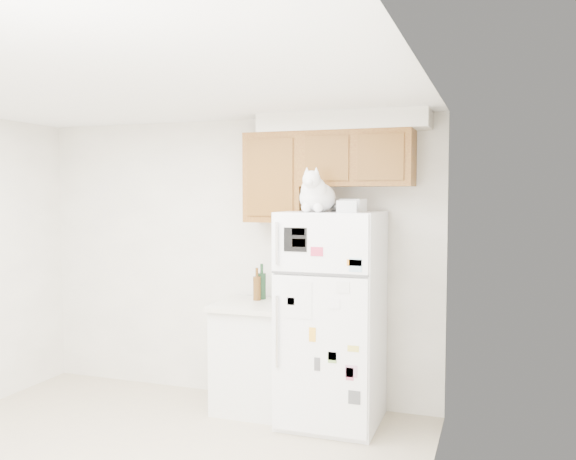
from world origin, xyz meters
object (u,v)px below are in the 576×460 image
at_px(storage_box_back, 353,205).
at_px(bottle_green, 262,281).
at_px(bottle_amber, 257,284).
at_px(storage_box_front, 347,206).
at_px(base_counter, 255,356).
at_px(refrigerator, 332,318).
at_px(cat, 317,195).

relative_size(storage_box_back, bottle_green, 0.58).
bearing_deg(bottle_amber, storage_box_front, -20.53).
height_order(base_counter, storage_box_front, storage_box_front).
height_order(storage_box_front, bottle_green, storage_box_front).
bearing_deg(base_counter, storage_box_back, -0.30).
xyz_separation_m(refrigerator, base_counter, (-0.69, 0.07, -0.39)).
height_order(storage_box_back, bottle_green, storage_box_back).
height_order(storage_box_back, storage_box_front, storage_box_back).
relative_size(storage_box_back, storage_box_front, 1.20).
height_order(cat, bottle_green, cat).
relative_size(base_counter, storage_box_front, 6.13).
bearing_deg(bottle_green, refrigerator, -20.02).
bearing_deg(bottle_green, storage_box_front, -25.10).
xyz_separation_m(base_counter, storage_box_front, (0.84, -0.22, 1.28)).
bearing_deg(storage_box_back, bottle_green, -178.10).
distance_m(base_counter, cat, 1.51).
bearing_deg(bottle_amber, cat, -26.76).
bearing_deg(bottle_green, cat, -32.55).
height_order(cat, storage_box_back, cat).
relative_size(refrigerator, storage_box_back, 9.44).
xyz_separation_m(bottle_green, bottle_amber, (-0.02, -0.07, -0.01)).
bearing_deg(storage_box_back, refrigerator, -141.59).
relative_size(refrigerator, bottle_amber, 6.01).
relative_size(refrigerator, storage_box_front, 11.33).
xyz_separation_m(storage_box_back, storage_box_front, (-0.00, -0.21, -0.01)).
bearing_deg(storage_box_back, cat, -125.30).
height_order(refrigerator, bottle_green, refrigerator).
bearing_deg(cat, bottle_amber, 153.24).
bearing_deg(bottle_green, storage_box_back, -12.29).
xyz_separation_m(cat, bottle_green, (-0.61, 0.39, -0.75)).
xyz_separation_m(refrigerator, storage_box_back, (0.15, 0.07, 0.90)).
xyz_separation_m(base_counter, cat, (0.60, -0.21, 1.37)).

